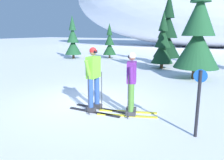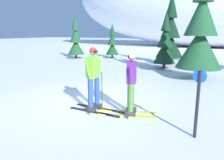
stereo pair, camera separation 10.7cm
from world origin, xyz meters
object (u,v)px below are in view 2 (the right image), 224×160
at_px(pine_tree_center_left, 170,35).
at_px(pine_tree_center_right, 165,45).
at_px(trail_marker_post, 198,100).
at_px(pine_tree_left, 112,44).
at_px(skier_lime_jacket, 94,78).
at_px(pine_tree_right, 201,31).
at_px(skier_purple_jacket, 131,83).
at_px(pine_tree_far_left, 76,41).

height_order(pine_tree_center_left, pine_tree_center_right, pine_tree_center_left).
bearing_deg(trail_marker_post, pine_tree_left, 126.84).
distance_m(skier_lime_jacket, pine_tree_center_left, 10.44).
distance_m(pine_tree_center_left, pine_tree_right, 5.01).
distance_m(skier_lime_jacket, pine_tree_left, 12.99).
distance_m(skier_purple_jacket, pine_tree_center_left, 10.36).
xyz_separation_m(pine_tree_left, pine_tree_center_left, (5.28, -1.15, 0.79)).
xyz_separation_m(pine_tree_center_left, trail_marker_post, (3.59, -10.68, -1.17)).
relative_size(skier_lime_jacket, pine_tree_right, 0.34).
bearing_deg(pine_tree_center_right, skier_purple_jacket, -79.44).
relative_size(pine_tree_right, trail_marker_post, 3.63).
bearing_deg(pine_tree_far_left, pine_tree_center_left, 4.68).
bearing_deg(skier_purple_jacket, pine_tree_center_right, 100.56).
relative_size(pine_tree_far_left, pine_tree_right, 0.65).
relative_size(pine_tree_far_left, pine_tree_center_left, 0.74).
bearing_deg(pine_tree_center_right, skier_lime_jacket, -87.00).
distance_m(pine_tree_far_left, pine_tree_right, 11.04).
height_order(pine_tree_center_right, trail_marker_post, pine_tree_center_right).
bearing_deg(pine_tree_left, skier_purple_jacket, -58.00).
distance_m(skier_lime_jacket, pine_tree_far_left, 12.94).
xyz_separation_m(pine_tree_center_left, pine_tree_right, (2.58, -4.28, 0.27)).
height_order(skier_purple_jacket, pine_tree_center_left, pine_tree_center_left).
height_order(pine_tree_far_left, trail_marker_post, pine_tree_far_left).
bearing_deg(trail_marker_post, pine_tree_center_right, 111.02).
relative_size(skier_purple_jacket, trail_marker_post, 1.16).
distance_m(skier_lime_jacket, trail_marker_post, 2.89).
relative_size(skier_purple_jacket, pine_tree_center_right, 0.50).
bearing_deg(pine_tree_center_right, pine_tree_far_left, 169.99).
bearing_deg(pine_tree_right, pine_tree_center_right, 136.15).
height_order(pine_tree_left, trail_marker_post, pine_tree_left).
bearing_deg(skier_lime_jacket, trail_marker_post, -6.14).
relative_size(skier_lime_jacket, pine_tree_center_left, 0.38).
bearing_deg(trail_marker_post, pine_tree_center_left, 108.57).
bearing_deg(pine_tree_center_left, trail_marker_post, -71.43).
xyz_separation_m(skier_purple_jacket, skier_lime_jacket, (-1.07, -0.22, 0.07)).
relative_size(pine_tree_far_left, trail_marker_post, 2.38).
bearing_deg(pine_tree_right, skier_lime_jacket, -107.08).
relative_size(skier_purple_jacket, pine_tree_left, 0.59).
bearing_deg(pine_tree_left, pine_tree_center_right, -30.08).
distance_m(skier_purple_jacket, pine_tree_right, 6.08).
bearing_deg(pine_tree_right, pine_tree_center_left, 121.11).
bearing_deg(pine_tree_left, pine_tree_far_left, -144.71).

